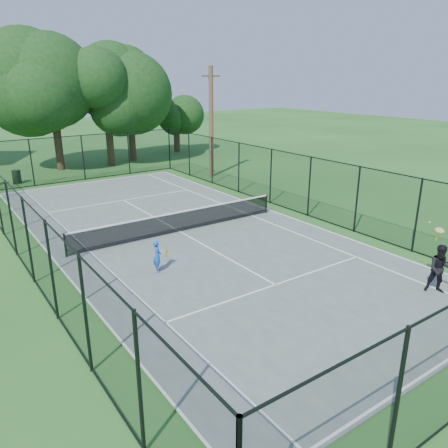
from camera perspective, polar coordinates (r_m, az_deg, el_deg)
ground at (r=19.60m, az=-5.74°, el=-1.18°), size 120.00×120.00×0.00m
tennis_court at (r=19.59m, az=-5.74°, el=-1.10°), size 11.00×24.00×0.06m
tennis_net at (r=19.41m, az=-5.79°, el=0.43°), size 10.08×0.08×0.95m
fence at (r=19.14m, az=-5.88°, el=3.05°), size 13.10×26.10×3.00m
tree_near_left at (r=34.67m, az=-21.67°, el=16.74°), size 7.73×7.73×10.08m
tree_near_mid at (r=35.27m, az=-15.10°, el=15.28°), size 6.10×6.10×7.98m
tree_near_right at (r=37.02m, az=-12.34°, el=16.67°), size 6.38×6.38×8.80m
tree_far_right at (r=41.17m, az=-6.29°, el=13.72°), size 3.85×3.85×5.10m
trash_bin_right at (r=31.63m, az=-25.46°, el=5.58°), size 0.58×0.58×0.87m
utility_pole at (r=30.24m, az=-1.69°, el=13.17°), size 1.40×0.30×7.33m
player_blue at (r=15.55m, az=-8.70°, el=-4.15°), size 0.79×0.50×1.18m
player_black at (r=15.46m, az=26.40°, el=-5.28°), size 0.97×1.22×2.17m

